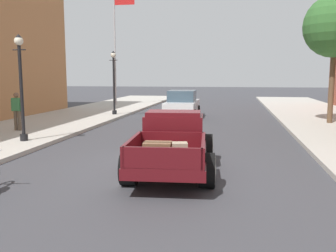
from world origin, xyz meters
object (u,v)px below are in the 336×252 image
(flagpole, at_px, (117,34))
(street_tree_second, at_px, (335,26))
(car_background_white, at_px, (182,105))
(pedestrian_sidewalk_left, at_px, (17,109))
(street_lamp_far, at_px, (114,78))
(hotrod_truck_maroon, at_px, (173,142))
(street_lamp_near, at_px, (21,80))

(flagpole, xyz_separation_m, street_tree_second, (14.03, -9.03, -0.87))
(car_background_white, relative_size, pedestrian_sidewalk_left, 2.62)
(pedestrian_sidewalk_left, height_order, street_lamp_far, street_lamp_far)
(street_lamp_far, bearing_deg, flagpole, 105.80)
(car_background_white, bearing_deg, hotrod_truck_maroon, -83.21)
(pedestrian_sidewalk_left, bearing_deg, street_tree_second, 20.01)
(street_lamp_far, relative_size, street_tree_second, 0.61)
(street_lamp_far, bearing_deg, pedestrian_sidewalk_left, -106.04)
(car_background_white, xyz_separation_m, flagpole, (-6.21, 7.01, 5.00))
(car_background_white, xyz_separation_m, street_tree_second, (7.82, -2.03, 4.14))
(flagpole, relative_size, street_tree_second, 1.45)
(street_lamp_far, relative_size, flagpole, 0.42)
(car_background_white, relative_size, street_tree_second, 0.68)
(pedestrian_sidewalk_left, bearing_deg, street_lamp_near, -53.47)
(hotrod_truck_maroon, distance_m, car_background_white, 11.98)
(car_background_white, bearing_deg, street_tree_second, -14.53)
(hotrod_truck_maroon, xyz_separation_m, pedestrian_sidewalk_left, (-7.67, 4.74, 0.33))
(street_lamp_far, bearing_deg, hotrod_truck_maroon, -64.56)
(pedestrian_sidewalk_left, distance_m, street_tree_second, 15.45)
(flagpole, bearing_deg, street_tree_second, -32.77)
(car_background_white, height_order, pedestrian_sidewalk_left, pedestrian_sidewalk_left)
(pedestrian_sidewalk_left, height_order, street_tree_second, street_tree_second)
(street_lamp_near, xyz_separation_m, street_lamp_far, (0.36, 9.37, 0.00))
(pedestrian_sidewalk_left, xyz_separation_m, street_lamp_near, (1.68, -2.27, 1.30))
(car_background_white, bearing_deg, pedestrian_sidewalk_left, -131.18)
(hotrod_truck_maroon, bearing_deg, car_background_white, 96.79)
(hotrod_truck_maroon, bearing_deg, pedestrian_sidewalk_left, 148.27)
(hotrod_truck_maroon, height_order, street_tree_second, street_tree_second)
(car_background_white, height_order, street_lamp_far, street_lamp_far)
(hotrod_truck_maroon, distance_m, street_lamp_far, 13.21)
(hotrod_truck_maroon, xyz_separation_m, car_background_white, (-1.42, 11.90, 0.01))
(street_lamp_near, bearing_deg, car_background_white, 64.10)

